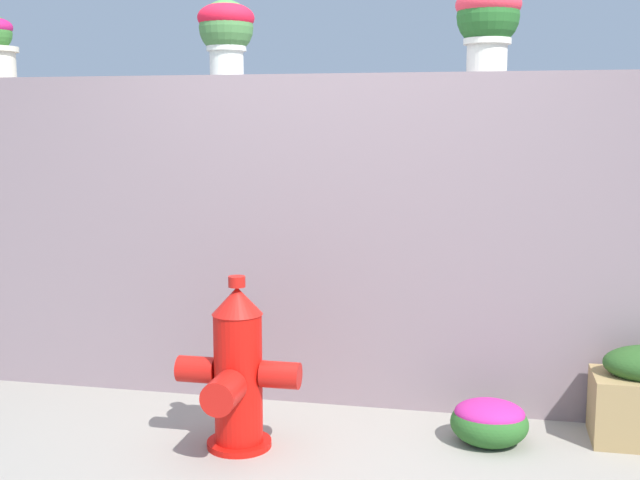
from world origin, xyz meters
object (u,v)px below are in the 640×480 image
at_px(potted_plant_2, 488,18).
at_px(fire_hydrant, 237,373).
at_px(potted_plant_1, 226,29).
at_px(flower_bush_left, 489,420).

height_order(potted_plant_2, fire_hydrant, potted_plant_2).
relative_size(potted_plant_1, flower_bush_left, 1.10).
xyz_separation_m(potted_plant_1, potted_plant_2, (1.39, 0.02, 0.02)).
bearing_deg(fire_hydrant, potted_plant_2, 37.75).
bearing_deg(potted_plant_1, flower_bush_left, -20.02).
height_order(potted_plant_1, potted_plant_2, potted_plant_2).
distance_m(potted_plant_1, potted_plant_2, 1.39).
bearing_deg(potted_plant_2, flower_bush_left, -83.26).
relative_size(potted_plant_1, fire_hydrant, 0.50).
xyz_separation_m(potted_plant_2, flower_bush_left, (0.06, -0.55, -1.93)).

